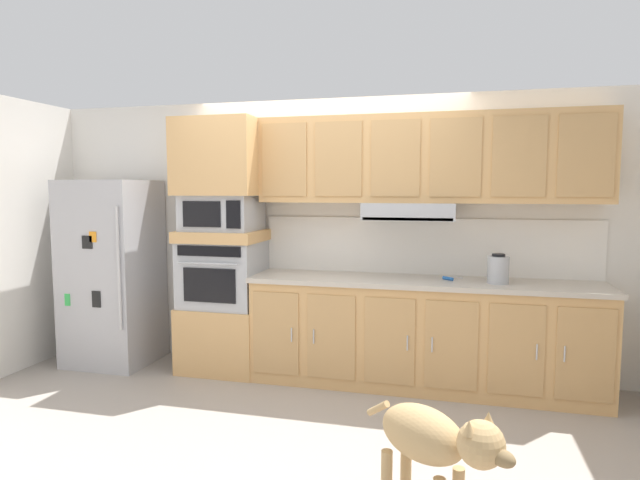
{
  "coord_description": "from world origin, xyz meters",
  "views": [
    {
      "loc": [
        1.12,
        -3.7,
        1.67
      ],
      "look_at": [
        0.14,
        0.21,
        1.29
      ],
      "focal_mm": 29.59,
      "sensor_mm": 36.0,
      "label": 1
    }
  ],
  "objects_px": {
    "built_in_oven": "(223,273)",
    "electric_kettle": "(498,269)",
    "refrigerator": "(113,272)",
    "microwave": "(222,213)",
    "dog": "(434,440)",
    "screwdriver": "(449,278)"
  },
  "relations": [
    {
      "from": "dog",
      "to": "electric_kettle",
      "type": "bearing_deg",
      "value": 114.03
    },
    {
      "from": "built_in_oven",
      "to": "screwdriver",
      "type": "height_order",
      "value": "built_in_oven"
    },
    {
      "from": "built_in_oven",
      "to": "dog",
      "type": "distance_m",
      "value": 2.79
    },
    {
      "from": "screwdriver",
      "to": "dog",
      "type": "height_order",
      "value": "screwdriver"
    },
    {
      "from": "screwdriver",
      "to": "electric_kettle",
      "type": "distance_m",
      "value": 0.4
    },
    {
      "from": "refrigerator",
      "to": "microwave",
      "type": "height_order",
      "value": "refrigerator"
    },
    {
      "from": "screwdriver",
      "to": "electric_kettle",
      "type": "height_order",
      "value": "electric_kettle"
    },
    {
      "from": "built_in_oven",
      "to": "refrigerator",
      "type": "bearing_deg",
      "value": -176.56
    },
    {
      "from": "microwave",
      "to": "electric_kettle",
      "type": "bearing_deg",
      "value": -1.13
    },
    {
      "from": "built_in_oven",
      "to": "dog",
      "type": "height_order",
      "value": "built_in_oven"
    },
    {
      "from": "refrigerator",
      "to": "built_in_oven",
      "type": "xyz_separation_m",
      "value": [
        1.12,
        0.07,
        0.02
      ]
    },
    {
      "from": "microwave",
      "to": "dog",
      "type": "relative_size",
      "value": 0.86
    },
    {
      "from": "microwave",
      "to": "dog",
      "type": "distance_m",
      "value": 2.93
    },
    {
      "from": "screwdriver",
      "to": "electric_kettle",
      "type": "relative_size",
      "value": 0.7
    },
    {
      "from": "built_in_oven",
      "to": "electric_kettle",
      "type": "distance_m",
      "value": 2.41
    },
    {
      "from": "screwdriver",
      "to": "dog",
      "type": "distance_m",
      "value": 2.0
    },
    {
      "from": "refrigerator",
      "to": "electric_kettle",
      "type": "xyz_separation_m",
      "value": [
        3.53,
        0.02,
        0.15
      ]
    },
    {
      "from": "dog",
      "to": "screwdriver",
      "type": "bearing_deg",
      "value": 125.64
    },
    {
      "from": "built_in_oven",
      "to": "screwdriver",
      "type": "relative_size",
      "value": 4.15
    },
    {
      "from": "built_in_oven",
      "to": "electric_kettle",
      "type": "xyz_separation_m",
      "value": [
        2.41,
        -0.05,
        0.13
      ]
    },
    {
      "from": "built_in_oven",
      "to": "electric_kettle",
      "type": "height_order",
      "value": "built_in_oven"
    },
    {
      "from": "refrigerator",
      "to": "dog",
      "type": "height_order",
      "value": "refrigerator"
    }
  ]
}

